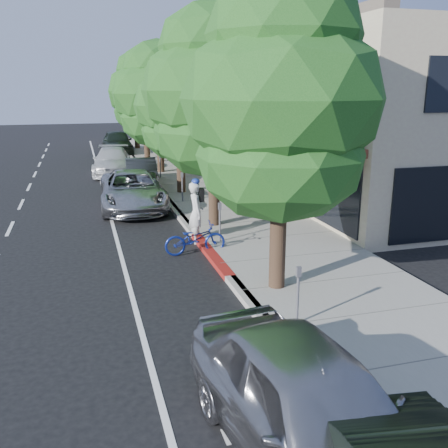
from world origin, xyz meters
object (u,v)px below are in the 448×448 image
object	(u,v)px
bicycle	(195,239)
white_pickup	(112,161)
street_tree_3	(159,95)
silver_suv	(133,190)
dark_sedan	(141,173)
dark_suv_far	(117,142)
street_tree_4	(145,92)
street_tree_1	(214,94)
pedestrian	(260,193)
near_car_a	(310,409)
street_tree_0	(282,104)
street_tree_2	(179,107)
cyclist	(196,213)
street_tree_5	(135,98)

from	to	relation	value
bicycle	white_pickup	world-z (taller)	white_pickup
street_tree_3	bicycle	world-z (taller)	street_tree_3
silver_suv	dark_sedan	world-z (taller)	silver_suv
street_tree_3	dark_sedan	bearing A→B (deg)	-113.41
dark_suv_far	white_pickup	bearing A→B (deg)	-96.66
dark_sedan	white_pickup	xyz separation A→B (m)	(-1.13, 4.48, 0.04)
bicycle	dark_sedan	xyz separation A→B (m)	(-0.28, 10.97, 0.22)
dark_sedan	street_tree_4	bearing A→B (deg)	84.77
street_tree_1	pedestrian	distance (m)	4.33
silver_suv	near_car_a	distance (m)	15.53
street_tree_0	street_tree_3	xyz separation A→B (m)	(0.00, 18.00, -0.11)
street_tree_0	near_car_a	bearing A→B (deg)	-107.73
street_tree_2	bicycle	xyz separation A→B (m)	(-1.30, -8.61, -3.56)
cyclist	bicycle	size ratio (longest dim) A/B	1.08
street_tree_1	bicycle	size ratio (longest dim) A/B	4.13
silver_suv	pedestrian	distance (m)	5.45
street_tree_4	street_tree_2	bearing A→B (deg)	-90.00
street_tree_2	street_tree_5	size ratio (longest dim) A/B	1.00
street_tree_1	near_car_a	world-z (taller)	street_tree_1
street_tree_3	silver_suv	bearing A→B (deg)	-107.00
street_tree_1	street_tree_4	xyz separation A→B (m)	(-0.00, 18.00, -0.15)
near_car_a	bicycle	bearing A→B (deg)	80.33
street_tree_5	bicycle	size ratio (longest dim) A/B	3.56
pedestrian	street_tree_0	bearing A→B (deg)	29.76
street_tree_0	street_tree_1	bearing A→B (deg)	90.00
street_tree_0	pedestrian	xyz separation A→B (m)	(2.07, 6.90, -3.56)
street_tree_3	dark_suv_far	distance (m)	10.83
bicycle	silver_suv	size ratio (longest dim) A/B	0.33
dark_sedan	cyclist	bearing A→B (deg)	-82.52
street_tree_3	bicycle	distance (m)	15.20
street_tree_2	silver_suv	world-z (taller)	street_tree_2
street_tree_1	street_tree_2	xyz separation A→B (m)	(-0.00, 6.00, -0.66)
street_tree_0	street_tree_3	distance (m)	18.00
near_car_a	street_tree_2	bearing A→B (deg)	77.66
dark_sedan	dark_suv_far	world-z (taller)	dark_suv_far
white_pickup	near_car_a	xyz separation A→B (m)	(0.91, -24.45, 0.11)
street_tree_2	white_pickup	distance (m)	8.06
street_tree_0	street_tree_2	xyz separation A→B (m)	(0.00, 12.00, -0.52)
street_tree_1	cyclist	distance (m)	4.10
cyclist	silver_suv	size ratio (longest dim) A/B	0.36
street_tree_2	dark_sedan	bearing A→B (deg)	123.76
street_tree_4	pedestrian	size ratio (longest dim) A/B	4.35
street_tree_1	dark_sedan	xyz separation A→B (m)	(-1.58, 8.36, -4.00)
street_tree_3	pedestrian	size ratio (longest dim) A/B	4.34
street_tree_0	cyclist	size ratio (longest dim) A/B	3.70
street_tree_4	street_tree_5	size ratio (longest dim) A/B	1.13
bicycle	dark_suv_far	bearing A→B (deg)	1.00
bicycle	white_pickup	size ratio (longest dim) A/B	0.36
street_tree_1	near_car_a	xyz separation A→B (m)	(-1.80, -11.62, -3.85)
street_tree_2	street_tree_4	size ratio (longest dim) A/B	0.88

